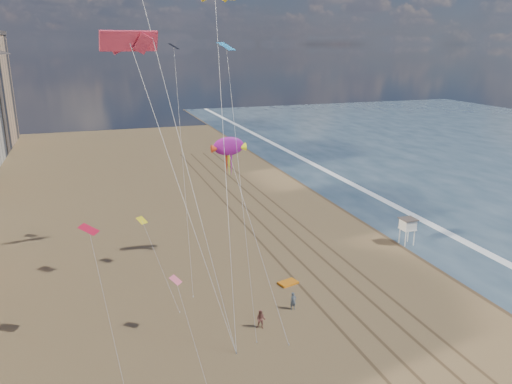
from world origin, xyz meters
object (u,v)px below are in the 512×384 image
(grounded_kite, at_px, (288,283))
(show_kite, at_px, (229,147))
(kite_flyer_a, at_px, (293,301))
(kite_flyer_b, at_px, (261,319))
(lifeguard_stand, at_px, (408,225))

(grounded_kite, distance_m, show_kite, 15.85)
(kite_flyer_a, relative_size, kite_flyer_b, 0.99)
(lifeguard_stand, distance_m, kite_flyer_a, 22.07)
(lifeguard_stand, bearing_deg, kite_flyer_b, -152.33)
(show_kite, height_order, kite_flyer_a, show_kite)
(lifeguard_stand, distance_m, grounded_kite, 18.87)
(kite_flyer_a, xyz_separation_m, kite_flyer_b, (-3.92, -2.10, 0.01))
(kite_flyer_a, height_order, kite_flyer_b, kite_flyer_b)
(grounded_kite, height_order, show_kite, show_kite)
(lifeguard_stand, xyz_separation_m, kite_flyer_a, (-19.50, -10.18, -1.73))
(lifeguard_stand, xyz_separation_m, kite_flyer_b, (-23.42, -12.28, -1.72))
(grounded_kite, relative_size, show_kite, 0.09)
(show_kite, bearing_deg, kite_flyer_b, -95.85)
(show_kite, xyz_separation_m, kite_flyer_b, (-1.55, -15.16, -12.30))
(grounded_kite, relative_size, kite_flyer_a, 1.13)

